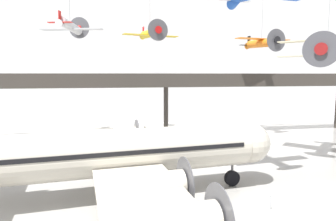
# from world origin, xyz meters

# --- Properties ---
(hangar_back_wall) EXTENTS (140.00, 3.00, 27.16)m
(hangar_back_wall) POSITION_xyz_m (0.00, 41.12, 13.58)
(hangar_back_wall) COLOR white
(hangar_back_wall) RESTS_ON ground
(mezzanine_walkway) EXTENTS (110.00, 3.20, 9.42)m
(mezzanine_walkway) POSITION_xyz_m (0.00, 27.88, 7.78)
(mezzanine_walkway) COLOR #38332D
(mezzanine_walkway) RESTS_ON ground
(airliner_silver_main) EXTENTS (26.62, 30.40, 10.10)m
(airliner_silver_main) POSITION_xyz_m (-8.26, 5.61, 3.53)
(airliner_silver_main) COLOR beige
(airliner_silver_main) RESTS_ON ground
(suspended_plane_cream_biplane) EXTENTS (8.16, 8.19, 10.95)m
(suspended_plane_cream_biplane) POSITION_xyz_m (14.03, 11.97, 11.84)
(suspended_plane_cream_biplane) COLOR beige
(suspended_plane_yellow_lowwing) EXTENTS (8.51, 7.05, 7.14)m
(suspended_plane_yellow_lowwing) POSITION_xyz_m (-2.36, 29.04, 15.32)
(suspended_plane_yellow_lowwing) COLOR yellow
(suspended_plane_silver_racer) EXTENTS (6.72, 5.65, 7.65)m
(suspended_plane_silver_racer) POSITION_xyz_m (-12.37, 17.77, 14.34)
(suspended_plane_silver_racer) COLOR silver
(suspended_plane_orange_highwing) EXTENTS (8.78, 7.21, 8.61)m
(suspended_plane_orange_highwing) POSITION_xyz_m (13.66, 25.32, 13.89)
(suspended_plane_orange_highwing) COLOR orange
(stanchion_barrier) EXTENTS (0.36, 0.36, 1.08)m
(stanchion_barrier) POSITION_xyz_m (2.25, 1.72, 0.33)
(stanchion_barrier) COLOR #B2B5BA
(stanchion_barrier) RESTS_ON ground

